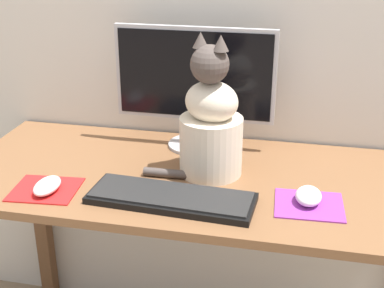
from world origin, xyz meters
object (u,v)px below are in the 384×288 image
(monitor, at_px, (195,82))
(computer_mouse_right, at_px, (309,196))
(keyboard, at_px, (171,198))
(computer_mouse_left, at_px, (47,186))
(cat, at_px, (210,124))

(monitor, xyz_separation_m, computer_mouse_right, (0.37, -0.31, -0.19))
(keyboard, xyz_separation_m, computer_mouse_left, (-0.34, -0.02, 0.01))
(computer_mouse_left, height_order, computer_mouse_right, computer_mouse_right)
(computer_mouse_left, height_order, cat, cat)
(keyboard, bearing_deg, computer_mouse_left, -172.90)
(keyboard, relative_size, cat, 1.08)
(keyboard, height_order, cat, cat)
(monitor, relative_size, computer_mouse_left, 4.64)
(keyboard, distance_m, computer_mouse_right, 0.36)
(keyboard, height_order, computer_mouse_right, computer_mouse_right)
(monitor, height_order, computer_mouse_right, monitor)
(cat, bearing_deg, keyboard, -90.37)
(cat, bearing_deg, computer_mouse_right, -5.06)
(keyboard, bearing_deg, computer_mouse_right, 13.51)
(keyboard, relative_size, computer_mouse_right, 4.64)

